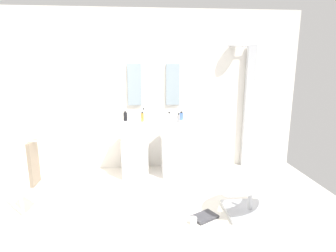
# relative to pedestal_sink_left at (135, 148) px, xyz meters

# --- Properties ---
(ground_plane) EXTENTS (4.80, 3.60, 0.04)m
(ground_plane) POSITION_rel_pedestal_sink_left_xyz_m (0.31, -1.23, -0.48)
(ground_plane) COLOR silver
(rear_partition) EXTENTS (4.80, 0.10, 2.60)m
(rear_partition) POSITION_rel_pedestal_sink_left_xyz_m (0.31, 0.42, 0.84)
(rear_partition) COLOR silver
(rear_partition) RESTS_ON ground_plane
(pedestal_sink_left) EXTENTS (0.44, 0.44, 0.99)m
(pedestal_sink_left) POSITION_rel_pedestal_sink_left_xyz_m (0.00, 0.00, 0.00)
(pedestal_sink_left) COLOR white
(pedestal_sink_left) RESTS_ON ground_plane
(pedestal_sink_right) EXTENTS (0.44, 0.44, 0.99)m
(pedestal_sink_right) POSITION_rel_pedestal_sink_left_xyz_m (0.63, 0.00, 0.00)
(pedestal_sink_right) COLOR white
(pedestal_sink_right) RESTS_ON ground_plane
(vanity_mirror_left) EXTENTS (0.22, 0.03, 0.66)m
(vanity_mirror_left) POSITION_rel_pedestal_sink_left_xyz_m (0.00, 0.35, 0.96)
(vanity_mirror_left) COLOR #8C9EA8
(vanity_mirror_right) EXTENTS (0.22, 0.03, 0.66)m
(vanity_mirror_right) POSITION_rel_pedestal_sink_left_xyz_m (0.63, 0.35, 0.96)
(vanity_mirror_right) COLOR #8C9EA8
(shower_column) EXTENTS (0.49, 0.24, 2.05)m
(shower_column) POSITION_rel_pedestal_sink_left_xyz_m (1.89, 0.30, 0.62)
(shower_column) COLOR #B7BABF
(shower_column) RESTS_ON ground_plane
(lounge_chair) EXTENTS (1.08, 1.08, 0.65)m
(lounge_chair) POSITION_rel_pedestal_sink_left_xyz_m (1.38, -1.27, -0.11)
(lounge_chair) COLOR #B7BABF
(lounge_chair) RESTS_ON ground_plane
(towel_rack) EXTENTS (0.37, 0.22, 0.95)m
(towel_rack) POSITION_rel_pedestal_sink_left_xyz_m (-1.11, -1.12, 0.17)
(towel_rack) COLOR #B7BABF
(towel_rack) RESTS_ON ground_plane
(area_rug) EXTENTS (1.29, 0.80, 0.01)m
(area_rug) POSITION_rel_pedestal_sink_left_xyz_m (0.66, -1.34, -0.46)
(area_rug) COLOR white
(area_rug) RESTS_ON ground_plane
(magazine_charcoal) EXTENTS (0.34, 0.31, 0.03)m
(magazine_charcoal) POSITION_rel_pedestal_sink_left_xyz_m (0.83, -1.34, -0.44)
(magazine_charcoal) COLOR #38383D
(magazine_charcoal) RESTS_ON area_rug
(coffee_mug) EXTENTS (0.08, 0.08, 0.08)m
(coffee_mug) POSITION_rel_pedestal_sink_left_xyz_m (0.68, -1.46, -0.41)
(coffee_mug) COLOR white
(coffee_mug) RESTS_ON area_rug
(soap_bottle_black) EXTENTS (0.06, 0.06, 0.15)m
(soap_bottle_black) POSITION_rel_pedestal_sink_left_xyz_m (-0.14, 0.05, 0.49)
(soap_bottle_black) COLOR black
(soap_bottle_black) RESTS_ON pedestal_sink_left
(soap_bottle_white) EXTENTS (0.06, 0.06, 0.12)m
(soap_bottle_white) POSITION_rel_pedestal_sink_left_xyz_m (0.54, 0.08, 0.48)
(soap_bottle_white) COLOR white
(soap_bottle_white) RESTS_ON pedestal_sink_right
(soap_bottle_clear) EXTENTS (0.04, 0.04, 0.19)m
(soap_bottle_clear) POSITION_rel_pedestal_sink_left_xyz_m (0.14, 0.08, 0.51)
(soap_bottle_clear) COLOR silver
(soap_bottle_clear) RESTS_ON pedestal_sink_left
(soap_bottle_blue) EXTENTS (0.06, 0.06, 0.13)m
(soap_bottle_blue) POSITION_rel_pedestal_sink_left_xyz_m (0.73, 0.05, 0.48)
(soap_bottle_blue) COLOR #4C72B7
(soap_bottle_blue) RESTS_ON pedestal_sink_right
(soap_bottle_amber) EXTENTS (0.04, 0.04, 0.15)m
(soap_bottle_amber) POSITION_rel_pedestal_sink_left_xyz_m (0.12, -0.04, 0.49)
(soap_bottle_amber) COLOR #C68C38
(soap_bottle_amber) RESTS_ON pedestal_sink_left
(soap_bottle_grey) EXTENTS (0.04, 0.04, 0.14)m
(soap_bottle_grey) POSITION_rel_pedestal_sink_left_xyz_m (0.66, -0.16, 0.49)
(soap_bottle_grey) COLOR #99999E
(soap_bottle_grey) RESTS_ON pedestal_sink_right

